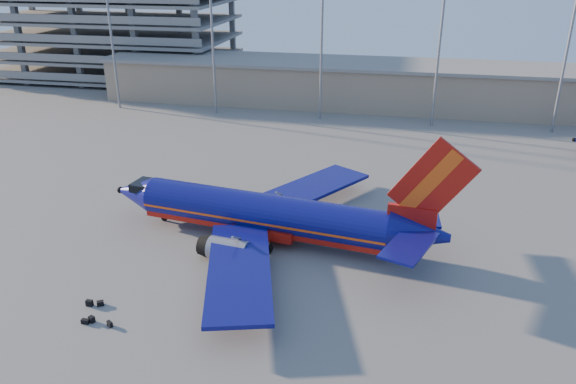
# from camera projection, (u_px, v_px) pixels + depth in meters

# --- Properties ---
(ground) EXTENTS (220.00, 220.00, 0.00)m
(ground) POSITION_uv_depth(u_px,v_px,m) (300.00, 235.00, 60.96)
(ground) COLOR slate
(ground) RESTS_ON ground
(terminal_building) EXTENTS (122.00, 16.00, 8.50)m
(terminal_building) POSITION_uv_depth(u_px,v_px,m) (406.00, 85.00, 109.53)
(terminal_building) COLOR gray
(terminal_building) RESTS_ON ground
(parking_garage) EXTENTS (62.00, 32.00, 21.40)m
(parking_garage) POSITION_uv_depth(u_px,v_px,m) (105.00, 27.00, 134.72)
(parking_garage) COLOR slate
(parking_garage) RESTS_ON ground
(light_mast_row) EXTENTS (101.60, 1.60, 28.65)m
(light_mast_row) POSITION_uv_depth(u_px,v_px,m) (381.00, 21.00, 94.48)
(light_mast_row) COLOR gray
(light_mast_row) RESTS_ON ground
(aircraft_main) EXTENTS (38.99, 37.27, 13.24)m
(aircraft_main) POSITION_uv_depth(u_px,v_px,m) (272.00, 215.00, 58.87)
(aircraft_main) COLOR navy
(aircraft_main) RESTS_ON ground
(luggage_pile) EXTENTS (3.77, 3.15, 0.55)m
(luggage_pile) POSITION_uv_depth(u_px,v_px,m) (95.00, 313.00, 47.35)
(luggage_pile) COLOR black
(luggage_pile) RESTS_ON ground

